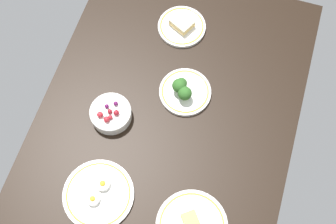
{
  "coord_description": "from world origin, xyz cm",
  "views": [
    {
      "loc": [
        55.16,
        17.06,
        143.38
      ],
      "look_at": [
        0.0,
        0.0,
        6.0
      ],
      "focal_mm": 47.93,
      "sensor_mm": 36.0,
      "label": 1
    }
  ],
  "objects": [
    {
      "name": "bowl_berries",
      "position": [
        6.36,
        -17.88,
        6.49
      ],
      "size": [
        13.82,
        13.82,
        6.12
      ],
      "color": "white",
      "rests_on": "dining_table"
    },
    {
      "name": "plate_sandwich",
      "position": [
        -34.32,
        -5.35,
        5.24
      ],
      "size": [
        17.49,
        17.49,
        4.46
      ],
      "color": "white",
      "rests_on": "dining_table"
    },
    {
      "name": "plate_eggs",
      "position": [
        32.5,
        -12.65,
        4.93
      ],
      "size": [
        22.32,
        22.32,
        4.41
      ],
      "color": "white",
      "rests_on": "dining_table"
    },
    {
      "name": "dining_table",
      "position": [
        0.0,
        0.0,
        2.0
      ],
      "size": [
        118.26,
        85.06,
        4.0
      ],
      "primitive_type": "cube",
      "color": "black",
      "rests_on": "ground"
    },
    {
      "name": "plate_broccoli",
      "position": [
        -9.05,
        2.85,
        6.32
      ],
      "size": [
        17.78,
        17.78,
        7.52
      ],
      "color": "white",
      "rests_on": "dining_table"
    }
  ]
}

